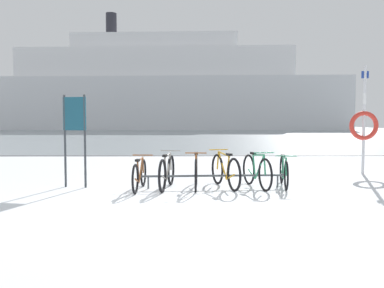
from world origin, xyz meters
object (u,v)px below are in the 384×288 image
Objects in this scene: bicycle_0 at (140,175)px; bicycle_1 at (167,172)px; rescue_post at (364,124)px; ferry_ship at (162,91)px; info_sign at (75,124)px; bicycle_4 at (257,171)px; bicycle_5 at (284,172)px; bicycle_3 at (225,171)px; bicycle_2 at (196,171)px.

bicycle_1 is (0.59, 0.16, 0.04)m from bicycle_0.
ferry_ship is (-9.42, 56.19, 5.02)m from rescue_post.
info_sign is 0.04× the size of ferry_ship.
bicycle_0 is 1.90m from info_sign.
bicycle_1 is 2.35m from info_sign.
bicycle_4 is 0.99× the size of bicycle_5.
bicycle_3 is at bearing -84.84° from ferry_ship.
info_sign is at bearing -179.65° from bicycle_5.
bicycle_4 is (2.60, 0.25, 0.04)m from bicycle_0.
bicycle_3 reaches higher than bicycle_2.
bicycle_2 is 0.56× the size of rescue_post.
info_sign is at bearing 178.29° from bicycle_3.
bicycle_1 is at bearing -86.12° from ferry_ship.
bicycle_1 is 0.03× the size of ferry_ship.
info_sign is (-3.40, 0.10, 1.05)m from bicycle_3.
bicycle_0 is 0.99× the size of bicycle_4.
bicycle_3 reaches higher than bicycle_0.
bicycle_2 is 1.37m from bicycle_4.
info_sign is (-2.09, 0.22, 1.06)m from bicycle_1.
info_sign is at bearing -163.49° from rescue_post.
bicycle_5 is at bearing 5.51° from bicycle_3.
bicycle_5 is at bearing 5.24° from bicycle_1.
bicycle_1 is 0.82× the size of info_sign.
rescue_post is at bearing 24.24° from bicycle_1.
bicycle_1 is at bearing -5.88° from info_sign.
bicycle_3 is 1.03× the size of bicycle_4.
bicycle_3 is at bearing 8.27° from bicycle_0.
bicycle_2 is (1.24, 0.18, 0.04)m from bicycle_0.
bicycle_1 is 1.02× the size of bicycle_3.
bicycle_0 is at bearing -174.44° from bicycle_4.
bicycle_1 is 59.09m from ferry_ship.
ferry_ship is at bearing 95.85° from bicycle_4.
bicycle_1 reaches higher than bicycle_0.
bicycle_0 is 2.62m from bicycle_4.
ferry_ship reaches higher than info_sign.
info_sign reaches higher than bicycle_5.
info_sign reaches higher than bicycle_4.
info_sign reaches higher than bicycle_1.
bicycle_5 is at bearing -83.51° from ferry_ship.
bicycle_1 is at bearing -177.40° from bicycle_4.
bicycle_0 is 0.99× the size of bicycle_5.
bicycle_4 is 0.03× the size of ferry_ship.
bicycle_5 is 0.55× the size of rescue_post.
bicycle_4 is 59.17m from ferry_ship.
bicycle_3 is at bearing 7.89° from bicycle_2.
ferry_ship is at bearing 99.52° from rescue_post.
bicycle_3 reaches higher than bicycle_5.
rescue_post reaches higher than bicycle_4.
bicycle_0 is at bearing -156.58° from rescue_post.
bicycle_2 is at bearing -172.11° from bicycle_3.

